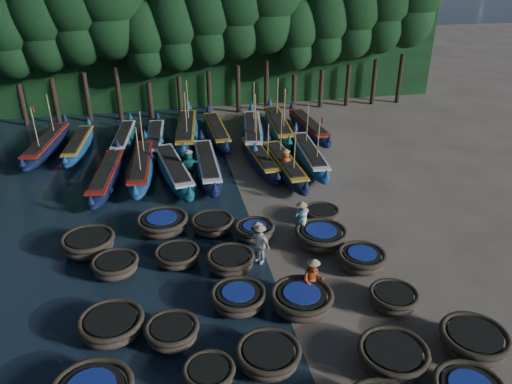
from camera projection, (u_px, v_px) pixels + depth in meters
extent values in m
plane|color=gray|center=(262.00, 248.00, 22.40)|extent=(120.00, 120.00, 0.00)
cube|color=black|center=(201.00, 42.00, 40.73)|extent=(40.00, 3.00, 10.00)
ellipsoid|color=#4D3D30|center=(209.00, 376.00, 15.43)|extent=(1.94, 1.94, 0.59)
torus|color=#393122|center=(209.00, 369.00, 15.30)|extent=(1.67, 1.67, 0.18)
cylinder|color=black|center=(209.00, 369.00, 15.28)|extent=(1.25, 1.25, 0.05)
ellipsoid|color=#4D3D30|center=(268.00, 358.00, 16.06)|extent=(2.65, 2.65, 0.65)
torus|color=#393122|center=(268.00, 351.00, 15.93)|extent=(2.15, 2.15, 0.20)
cylinder|color=black|center=(269.00, 350.00, 15.91)|extent=(1.63, 1.63, 0.06)
ellipsoid|color=#4D3D30|center=(392.00, 358.00, 16.03)|extent=(2.51, 2.51, 0.68)
torus|color=#393122|center=(394.00, 351.00, 15.89)|extent=(2.32, 2.32, 0.20)
cylinder|color=black|center=(394.00, 350.00, 15.87)|extent=(1.77, 1.77, 0.06)
ellipsoid|color=#4D3D30|center=(473.00, 343.00, 16.58)|extent=(2.81, 2.81, 0.75)
torus|color=#393122|center=(475.00, 335.00, 16.42)|extent=(2.31, 2.31, 0.23)
cylinder|color=black|center=(475.00, 334.00, 16.40)|extent=(1.74, 1.74, 0.07)
ellipsoid|color=#4D3D30|center=(112.00, 327.00, 17.32)|extent=(2.48, 2.48, 0.69)
torus|color=#393122|center=(111.00, 320.00, 17.17)|extent=(2.30, 2.30, 0.21)
cylinder|color=black|center=(110.00, 319.00, 17.15)|extent=(1.76, 1.76, 0.06)
ellipsoid|color=#4D3D30|center=(172.00, 335.00, 17.00)|extent=(2.07, 2.07, 0.66)
torus|color=#393122|center=(172.00, 328.00, 16.86)|extent=(1.89, 1.89, 0.20)
cylinder|color=black|center=(172.00, 327.00, 16.84)|extent=(1.42, 1.42, 0.06)
ellipsoid|color=#4D3D30|center=(238.00, 300.00, 18.63)|extent=(2.45, 2.45, 0.67)
torus|color=#393122|center=(238.00, 294.00, 18.48)|extent=(2.12, 2.12, 0.20)
cylinder|color=black|center=(238.00, 293.00, 18.46)|extent=(1.61, 1.61, 0.06)
cylinder|color=navy|center=(238.00, 292.00, 18.45)|extent=(1.24, 1.24, 0.04)
ellipsoid|color=#4D3D30|center=(301.00, 302.00, 18.46)|extent=(2.79, 2.79, 0.74)
torus|color=#393122|center=(302.00, 295.00, 18.31)|extent=(2.38, 2.38, 0.22)
cylinder|color=black|center=(302.00, 294.00, 18.29)|extent=(1.80, 1.80, 0.07)
cylinder|color=navy|center=(302.00, 293.00, 18.27)|extent=(1.39, 1.39, 0.04)
ellipsoid|color=#4D3D30|center=(393.00, 300.00, 18.66)|extent=(2.17, 2.17, 0.63)
torus|color=#393122|center=(394.00, 294.00, 18.53)|extent=(1.88, 1.88, 0.19)
cylinder|color=black|center=(394.00, 293.00, 18.51)|extent=(1.42, 1.42, 0.06)
ellipsoid|color=#4D3D30|center=(116.00, 267.00, 20.53)|extent=(2.15, 2.15, 0.64)
torus|color=#393122|center=(115.00, 261.00, 20.40)|extent=(1.95, 1.95, 0.19)
cylinder|color=black|center=(115.00, 261.00, 20.38)|extent=(1.47, 1.47, 0.06)
ellipsoid|color=#4D3D30|center=(178.00, 258.00, 21.22)|extent=(2.34, 2.34, 0.60)
torus|color=#393122|center=(177.00, 252.00, 21.09)|extent=(1.94, 1.94, 0.18)
cylinder|color=black|center=(177.00, 251.00, 21.08)|extent=(1.48, 1.48, 0.05)
ellipsoid|color=#4D3D30|center=(230.00, 263.00, 20.73)|extent=(2.40, 2.40, 0.72)
torus|color=#393122|center=(230.00, 257.00, 20.57)|extent=(2.06, 2.06, 0.22)
cylinder|color=black|center=(230.00, 256.00, 20.55)|extent=(1.55, 1.55, 0.07)
ellipsoid|color=#4D3D30|center=(321.00, 239.00, 22.45)|extent=(2.94, 2.94, 0.74)
torus|color=#393122|center=(321.00, 232.00, 22.29)|extent=(2.40, 2.40, 0.22)
cylinder|color=black|center=(321.00, 231.00, 22.27)|extent=(1.82, 1.82, 0.07)
cylinder|color=navy|center=(321.00, 230.00, 22.25)|extent=(1.40, 1.40, 0.04)
ellipsoid|color=#4D3D30|center=(361.00, 261.00, 20.86)|extent=(2.48, 2.48, 0.71)
torus|color=#393122|center=(362.00, 255.00, 20.71)|extent=(2.07, 2.07, 0.22)
cylinder|color=black|center=(362.00, 254.00, 20.69)|extent=(1.56, 1.56, 0.06)
cylinder|color=navy|center=(362.00, 253.00, 20.67)|extent=(1.20, 1.20, 0.04)
ellipsoid|color=#4D3D30|center=(89.00, 245.00, 21.94)|extent=(2.60, 2.60, 0.75)
torus|color=#393122|center=(88.00, 238.00, 21.78)|extent=(2.36, 2.36, 0.23)
cylinder|color=black|center=(87.00, 238.00, 21.76)|extent=(1.79, 1.79, 0.07)
ellipsoid|color=#4D3D30|center=(163.00, 225.00, 23.50)|extent=(2.95, 2.95, 0.72)
torus|color=#393122|center=(162.00, 219.00, 23.35)|extent=(2.44, 2.44, 0.22)
cylinder|color=black|center=(162.00, 218.00, 23.33)|extent=(1.86, 1.86, 0.07)
cylinder|color=navy|center=(162.00, 217.00, 23.31)|extent=(1.43, 1.43, 0.04)
ellipsoid|color=#4D3D30|center=(212.00, 226.00, 23.53)|extent=(2.25, 2.25, 0.65)
torus|color=#393122|center=(212.00, 220.00, 23.39)|extent=(2.05, 2.05, 0.20)
cylinder|color=black|center=(212.00, 219.00, 23.37)|extent=(1.55, 1.55, 0.06)
ellipsoid|color=#4D3D30|center=(255.00, 233.00, 22.95)|extent=(1.90, 1.90, 0.66)
torus|color=#393122|center=(255.00, 227.00, 22.81)|extent=(1.88, 1.88, 0.20)
cylinder|color=black|center=(255.00, 226.00, 22.80)|extent=(1.41, 1.41, 0.06)
cylinder|color=navy|center=(255.00, 225.00, 22.78)|extent=(1.08, 1.08, 0.04)
ellipsoid|color=#4D3D30|center=(321.00, 216.00, 24.39)|extent=(2.00, 2.00, 0.64)
torus|color=#393122|center=(322.00, 211.00, 24.26)|extent=(1.78, 1.78, 0.19)
cylinder|color=black|center=(322.00, 210.00, 24.24)|extent=(1.33, 1.33, 0.06)
ellipsoid|color=black|center=(107.00, 177.00, 28.03)|extent=(2.37, 7.92, 0.98)
cone|color=black|center=(117.00, 142.00, 31.13)|extent=(0.43, 0.43, 0.59)
cone|color=black|center=(90.00, 199.00, 24.38)|extent=(0.43, 0.43, 0.49)
cube|color=maroon|center=(106.00, 171.00, 27.84)|extent=(1.78, 6.13, 0.12)
cube|color=black|center=(105.00, 169.00, 27.81)|extent=(1.42, 5.32, 0.10)
ellipsoid|color=navy|center=(142.00, 168.00, 29.10)|extent=(2.04, 8.25, 1.02)
cone|color=navy|center=(145.00, 134.00, 32.33)|extent=(0.45, 0.45, 0.61)
cone|color=navy|center=(135.00, 189.00, 25.30)|extent=(0.45, 0.45, 0.51)
cube|color=maroon|center=(141.00, 161.00, 28.91)|extent=(1.51, 6.39, 0.12)
cube|color=black|center=(141.00, 160.00, 28.87)|extent=(1.18, 5.55, 0.10)
cylinder|color=#997F4C|center=(142.00, 134.00, 29.46)|extent=(0.07, 0.24, 2.86)
cylinder|color=#997F4C|center=(138.00, 152.00, 27.02)|extent=(0.07, 0.24, 2.86)
plane|color=red|center=(139.00, 130.00, 26.48)|extent=(0.00, 0.36, 0.36)
ellipsoid|color=#0D4E49|center=(174.00, 171.00, 28.74)|extent=(2.67, 8.28, 1.02)
cone|color=#0D4E49|center=(160.00, 137.00, 31.78)|extent=(0.45, 0.45, 0.61)
cone|color=#0D4E49|center=(189.00, 190.00, 25.14)|extent=(0.45, 0.45, 0.51)
cube|color=white|center=(173.00, 164.00, 28.55)|extent=(2.00, 6.41, 0.12)
cube|color=black|center=(173.00, 163.00, 28.52)|extent=(1.61, 5.56, 0.10)
ellipsoid|color=black|center=(207.00, 167.00, 29.31)|extent=(1.60, 8.14, 1.02)
cone|color=black|center=(201.00, 133.00, 32.49)|extent=(0.45, 0.45, 0.61)
cone|color=black|center=(215.00, 186.00, 25.56)|extent=(0.45, 0.45, 0.51)
cube|color=white|center=(207.00, 160.00, 29.12)|extent=(1.17, 6.31, 0.12)
cube|color=black|center=(207.00, 159.00, 29.08)|extent=(0.88, 5.49, 0.10)
ellipsoid|color=black|center=(260.00, 159.00, 30.41)|extent=(1.79, 7.30, 0.90)
cone|color=black|center=(245.00, 131.00, 33.18)|extent=(0.40, 0.40, 0.54)
cone|color=black|center=(278.00, 174.00, 27.13)|extent=(0.40, 0.40, 0.45)
cube|color=gold|center=(260.00, 154.00, 30.24)|extent=(1.33, 5.66, 0.11)
cube|color=black|center=(260.00, 153.00, 30.21)|extent=(1.03, 4.92, 0.09)
cylinder|color=#997F4C|center=(256.00, 131.00, 30.72)|extent=(0.06, 0.21, 2.53)
cylinder|color=#997F4C|center=(268.00, 145.00, 28.62)|extent=(0.06, 0.21, 2.53)
plane|color=red|center=(270.00, 126.00, 28.15)|extent=(0.00, 0.32, 0.32)
ellipsoid|color=black|center=(285.00, 166.00, 29.39)|extent=(1.70, 7.86, 0.98)
cone|color=black|center=(268.00, 134.00, 32.41)|extent=(0.43, 0.43, 0.59)
cone|color=black|center=(306.00, 185.00, 25.82)|extent=(0.43, 0.43, 0.49)
cube|color=gold|center=(285.00, 160.00, 29.21)|extent=(1.26, 6.09, 0.12)
cube|color=black|center=(285.00, 159.00, 29.17)|extent=(0.96, 5.30, 0.10)
cylinder|color=#997F4C|center=(281.00, 134.00, 29.73)|extent=(0.07, 0.23, 2.73)
cylinder|color=#997F4C|center=(295.00, 150.00, 27.44)|extent=(0.07, 0.23, 2.73)
plane|color=red|center=(298.00, 130.00, 26.93)|extent=(0.00, 0.34, 0.34)
ellipsoid|color=navy|center=(309.00, 156.00, 30.73)|extent=(1.87, 7.98, 0.99)
cone|color=navy|center=(296.00, 126.00, 33.85)|extent=(0.43, 0.43, 0.59)
cone|color=navy|center=(327.00, 173.00, 27.05)|extent=(0.43, 0.43, 0.49)
cube|color=white|center=(309.00, 150.00, 30.54)|extent=(1.38, 6.18, 0.12)
cube|color=black|center=(309.00, 149.00, 30.50)|extent=(1.07, 5.37, 0.10)
cylinder|color=#997F4C|center=(307.00, 126.00, 31.08)|extent=(0.07, 0.24, 2.77)
cylinder|color=#997F4C|center=(318.00, 141.00, 28.72)|extent=(0.07, 0.24, 2.77)
plane|color=red|center=(322.00, 121.00, 28.20)|extent=(0.00, 0.35, 0.35)
ellipsoid|color=black|center=(47.00, 146.00, 32.29)|extent=(2.82, 8.34, 1.03)
cone|color=black|center=(64.00, 117.00, 35.56)|extent=(0.45, 0.45, 0.62)
cone|color=black|center=(21.00, 161.00, 28.44)|extent=(0.45, 0.45, 0.51)
cube|color=maroon|center=(46.00, 139.00, 32.09)|extent=(2.12, 6.45, 0.12)
cube|color=black|center=(46.00, 138.00, 32.06)|extent=(1.71, 5.60, 0.10)
cylinder|color=#997F4C|center=(50.00, 115.00, 32.65)|extent=(0.07, 0.24, 2.87)
cylinder|color=#997F4C|center=(35.00, 130.00, 30.18)|extent=(0.07, 0.24, 2.87)
plane|color=red|center=(34.00, 110.00, 29.62)|extent=(0.00, 0.36, 0.36)
ellipsoid|color=navy|center=(79.00, 146.00, 32.48)|extent=(2.02, 7.23, 0.89)
cone|color=navy|center=(88.00, 120.00, 35.32)|extent=(0.39, 0.39, 0.54)
cone|color=navy|center=(64.00, 159.00, 29.15)|extent=(0.39, 0.39, 0.45)
cube|color=gold|center=(78.00, 140.00, 32.31)|extent=(1.51, 5.60, 0.11)
cube|color=black|center=(78.00, 139.00, 32.28)|extent=(1.19, 4.86, 0.09)
ellipsoid|color=#0D4E49|center=(124.00, 139.00, 33.56)|extent=(2.05, 7.14, 0.88)
cone|color=#0D4E49|center=(130.00, 115.00, 36.36)|extent=(0.39, 0.39, 0.53)
cone|color=#0D4E49|center=(115.00, 151.00, 30.27)|extent=(0.39, 0.39, 0.44)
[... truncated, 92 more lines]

